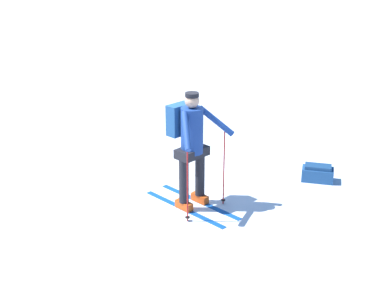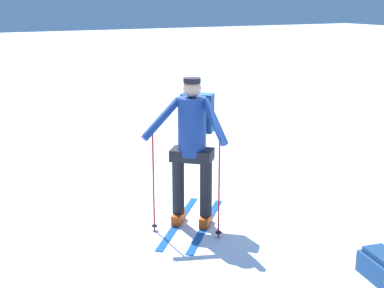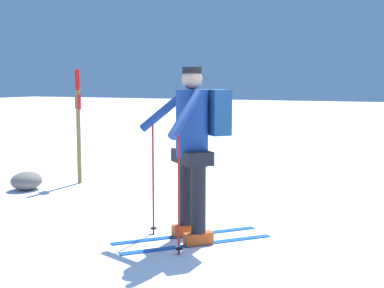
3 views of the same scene
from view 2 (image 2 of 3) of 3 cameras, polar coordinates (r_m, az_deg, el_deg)
name	(u,v)px [view 2 (image 2 of 3)]	position (r m, az deg, el deg)	size (l,w,h in m)	color
ground_plane	(202,200)	(7.51, 1.03, -5.95)	(80.00, 80.00, 0.00)	white
skier	(193,140)	(6.41, 0.08, 0.47)	(1.54, 1.44, 1.83)	#144C9E
dropped_backpack	(384,268)	(5.76, 19.81, -12.34)	(0.58, 0.38, 0.29)	navy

